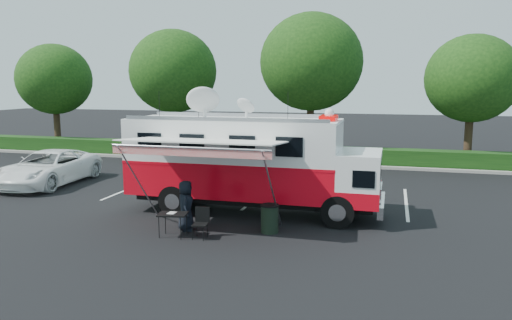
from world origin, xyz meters
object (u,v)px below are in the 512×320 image
Objects in this scene: command_truck at (250,162)px; white_suv at (50,184)px; folding_table at (173,215)px; trash_bin at (270,218)px.

command_truck is 1.61× the size of white_suv.
command_truck reaches higher than folding_table.
white_suv reaches higher than folding_table.
command_truck is 2.88m from trash_bin.
trash_bin is (11.80, -4.60, 0.46)m from white_suv.
command_truck is at bearing 120.44° from trash_bin.
trash_bin is at bearing 24.11° from folding_table.
command_truck is 10.16× the size of trash_bin.
trash_bin is at bearing -59.56° from command_truck.
trash_bin reaches higher than white_suv.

